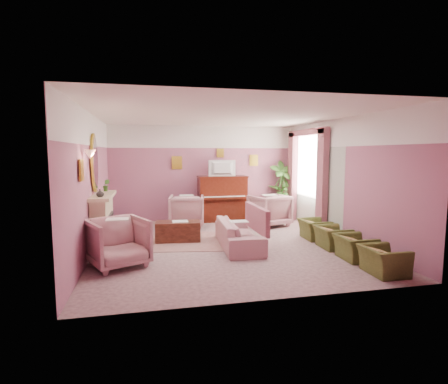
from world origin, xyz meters
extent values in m
cube|color=gray|center=(0.00, 0.00, 0.00)|extent=(5.50, 6.00, 0.01)
cube|color=white|center=(0.00, 0.00, 2.80)|extent=(5.50, 6.00, 0.01)
cube|color=#875673|center=(0.00, 3.00, 1.40)|extent=(5.50, 0.02, 2.80)
cube|color=#875673|center=(0.00, -3.00, 1.40)|extent=(5.50, 0.02, 2.80)
cube|color=#875673|center=(-2.75, 0.00, 1.40)|extent=(0.02, 6.00, 2.80)
cube|color=#875673|center=(2.75, 0.00, 1.40)|extent=(0.02, 6.00, 2.80)
cube|color=white|center=(0.00, 2.99, 2.47)|extent=(5.50, 0.01, 0.65)
cube|color=#B5BDAC|center=(2.73, 1.30, 1.07)|extent=(0.01, 3.00, 2.15)
cube|color=#C7B78A|center=(-2.59, 0.20, 0.55)|extent=(0.30, 1.40, 1.10)
cube|color=black|center=(-2.49, 0.20, 0.40)|extent=(0.18, 0.72, 0.68)
cube|color=#E35C05|center=(-2.45, 0.20, 0.22)|extent=(0.06, 0.54, 0.10)
cube|color=#C7B78A|center=(-2.56, 0.20, 1.12)|extent=(0.40, 1.55, 0.07)
cube|color=#C7B78A|center=(-2.39, 0.20, 0.01)|extent=(0.55, 1.50, 0.02)
ellipsoid|color=gold|center=(-2.70, 0.20, 1.80)|extent=(0.04, 0.72, 1.20)
ellipsoid|color=silver|center=(-2.67, 0.20, 1.80)|extent=(0.01, 0.60, 1.06)
cone|color=tan|center=(-2.62, -0.85, 1.98)|extent=(0.20, 0.20, 0.16)
cube|color=#4C170C|center=(0.50, 2.68, 0.65)|extent=(1.40, 0.60, 1.30)
cube|color=#4C170C|center=(0.50, 2.33, 0.72)|extent=(1.30, 0.12, 0.06)
cube|color=white|center=(0.50, 2.33, 0.76)|extent=(1.20, 0.08, 0.02)
cube|color=#4C170C|center=(0.50, 2.68, 1.31)|extent=(1.45, 0.65, 0.04)
imported|color=black|center=(0.50, 2.63, 1.60)|extent=(0.80, 0.12, 0.48)
cube|color=gold|center=(-0.80, 2.96, 1.72)|extent=(0.30, 0.03, 0.38)
cube|color=gold|center=(1.55, 2.96, 1.78)|extent=(0.26, 0.03, 0.34)
cube|color=gold|center=(0.50, 2.96, 2.00)|extent=(0.22, 0.03, 0.26)
cube|color=gold|center=(-2.71, -1.20, 1.72)|extent=(0.03, 0.28, 0.36)
cube|color=beige|center=(2.70, 1.55, 1.70)|extent=(0.03, 1.40, 1.80)
cube|color=#98515D|center=(2.62, 0.63, 1.30)|extent=(0.16, 0.34, 2.60)
cube|color=#98515D|center=(2.62, 2.47, 1.30)|extent=(0.16, 0.34, 2.60)
cube|color=#98515D|center=(2.62, 1.55, 2.56)|extent=(0.16, 2.20, 0.16)
imported|color=#346722|center=(-2.55, 0.75, 1.29)|extent=(0.16, 0.16, 0.28)
imported|color=white|center=(-2.55, -0.30, 1.23)|extent=(0.16, 0.16, 0.16)
cube|color=#95655E|center=(-0.84, 0.46, 0.01)|extent=(2.76, 2.19, 0.01)
cube|color=#421C12|center=(-1.00, 0.51, 0.23)|extent=(1.04, 0.60, 0.45)
cube|color=white|center=(-0.95, 0.51, 0.46)|extent=(0.35, 0.28, 0.01)
imported|color=#BC868A|center=(0.23, -0.26, 0.39)|extent=(0.64, 1.93, 0.78)
cube|color=#98515D|center=(0.63, -0.26, 0.60)|extent=(0.10, 1.46, 0.54)
imported|color=#BC868A|center=(-0.62, 2.13, 0.48)|extent=(0.92, 0.92, 0.96)
imported|color=#BC868A|center=(1.62, 1.69, 0.48)|extent=(0.92, 0.92, 0.96)
imported|color=#BC868A|center=(-2.18, -1.06, 0.48)|extent=(0.92, 0.92, 0.96)
imported|color=#4C5523|center=(2.14, -2.42, 0.31)|extent=(0.50, 0.71, 0.61)
imported|color=#4C5523|center=(2.14, -1.60, 0.31)|extent=(0.50, 0.71, 0.61)
imported|color=#4C5523|center=(2.14, -0.78, 0.31)|extent=(0.50, 0.71, 0.61)
imported|color=#4C5523|center=(2.14, 0.04, 0.31)|extent=(0.50, 0.71, 0.61)
cylinder|color=white|center=(2.24, 2.48, 0.35)|extent=(0.52, 0.52, 0.70)
imported|color=#346722|center=(2.24, 2.48, 0.87)|extent=(0.30, 0.30, 0.34)
imported|color=#346722|center=(2.36, 2.38, 0.84)|extent=(0.16, 0.16, 0.28)
cylinder|color=brown|center=(2.36, 2.66, 0.17)|extent=(0.34, 0.34, 0.34)
imported|color=#346722|center=(2.36, 2.66, 1.06)|extent=(0.76, 0.76, 1.44)
camera|label=1|loc=(-1.64, -7.35, 2.00)|focal=28.00mm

